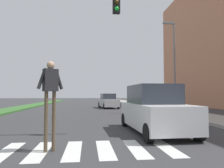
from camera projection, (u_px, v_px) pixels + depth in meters
ground_plane at (88, 107)px, 27.61m from camera, size 140.00×140.00×0.00m
crosswalk at (89, 149)px, 6.02m from camera, size 4.95×2.20×0.01m
median_strip at (23, 107)px, 24.77m from camera, size 2.41×64.00×0.15m
sidewalk_right at (149, 107)px, 26.48m from camera, size 3.00×64.00×0.15m
street_lamp_right at (173, 58)px, 17.64m from camera, size 1.02×0.24×7.50m
pedestrian_performer at (50, 91)px, 5.88m from camera, size 0.69×0.45×2.49m
suv_crossing at (154, 110)px, 8.89m from camera, size 2.11×4.66×1.97m
sedan_midblock at (108, 101)px, 24.80m from camera, size 2.18×4.52×1.68m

